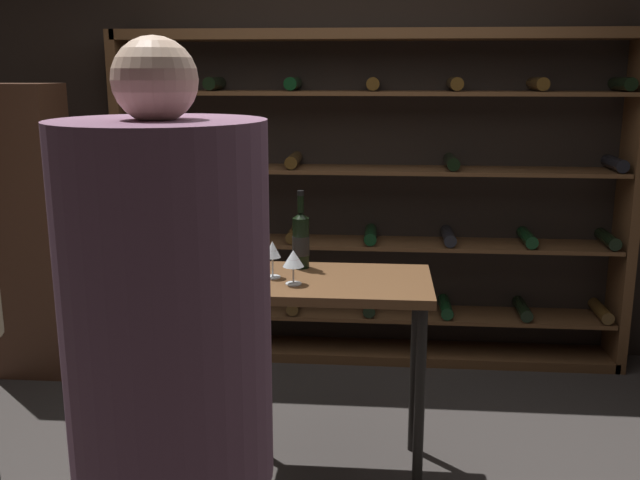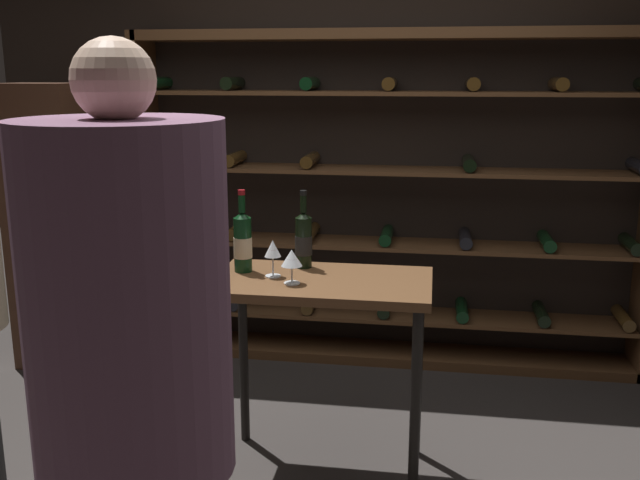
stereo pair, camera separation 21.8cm
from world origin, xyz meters
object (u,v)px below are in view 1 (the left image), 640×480
wine_rack (373,203)px  wine_glass_stemmed_center (272,251)px  person_guest_plum_blouse (171,392)px  tasting_table (322,308)px  wine_glass_stemmed_left (293,260)px  wine_bottle_amber_reserve (301,240)px  wine_bottle_gold_foil (241,243)px  display_cabinet (29,232)px

wine_rack → wine_glass_stemmed_center: 1.43m
wine_rack → person_guest_plum_blouse: wine_rack is taller
tasting_table → wine_glass_stemmed_left: wine_glass_stemmed_left is taller
tasting_table → wine_glass_stemmed_center: size_ratio=5.79×
wine_bottle_amber_reserve → wine_glass_stemmed_center: bearing=-121.3°
wine_bottle_gold_foil → wine_glass_stemmed_center: (0.15, -0.06, -0.02)m
wine_glass_stemmed_center → wine_glass_stemmed_left: bearing=-41.9°
wine_rack → wine_bottle_gold_foil: 1.42m
wine_bottle_amber_reserve → wine_bottle_gold_foil: bearing=-156.9°
wine_glass_stemmed_left → wine_bottle_gold_foil: bearing=148.5°
wine_bottle_gold_foil → wine_rack: bearing=66.7°
tasting_table → display_cabinet: (-1.83, 1.01, 0.08)m
wine_bottle_amber_reserve → wine_bottle_gold_foil: size_ratio=0.96×
person_guest_plum_blouse → wine_glass_stemmed_left: bearing=-155.3°
display_cabinet → wine_bottle_gold_foil: 1.75m
tasting_table → person_guest_plum_blouse: person_guest_plum_blouse is taller
wine_rack → display_cabinet: 2.06m
wine_rack → wine_glass_stemmed_center: wine_rack is taller
wine_rack → wine_glass_stemmed_center: (-0.41, -1.37, 0.03)m
person_guest_plum_blouse → wine_glass_stemmed_center: (0.04, 1.37, 0.01)m
wine_bottle_amber_reserve → wine_glass_stemmed_center: (-0.10, -0.17, -0.01)m
person_guest_plum_blouse → wine_glass_stemmed_center: bearing=-150.7°
wine_bottle_amber_reserve → person_guest_plum_blouse: bearing=-95.4°
wine_rack → tasting_table: size_ratio=3.31×
wine_rack → wine_bottle_amber_reserve: (-0.31, -1.20, 0.04)m
display_cabinet → wine_glass_stemmed_left: 2.04m
wine_glass_stemmed_center → wine_bottle_gold_foil: bearing=157.2°
display_cabinet → wine_glass_stemmed_center: display_cabinet is taller
tasting_table → wine_bottle_gold_foil: wine_bottle_gold_foil is taller
display_cabinet → wine_glass_stemmed_left: display_cabinet is taller
wine_rack → tasting_table: wine_rack is taller
wine_bottle_amber_reserve → wine_bottle_gold_foil: wine_bottle_gold_foil is taller
person_guest_plum_blouse → display_cabinet: (-1.57, 2.38, -0.17)m
person_guest_plum_blouse → wine_bottle_amber_reserve: 1.55m
person_guest_plum_blouse → wine_glass_stemmed_left: size_ratio=12.64×
wine_rack → wine_glass_stemmed_left: wine_rack is taller
wine_bottle_amber_reserve → wine_glass_stemmed_left: (-0.00, -0.26, -0.02)m
person_guest_plum_blouse → wine_glass_stemmed_left: person_guest_plum_blouse is taller
tasting_table → wine_bottle_amber_reserve: (-0.11, 0.17, 0.26)m
wine_glass_stemmed_left → wine_glass_stemmed_center: (-0.10, 0.09, 0.01)m
tasting_table → wine_glass_stemmed_center: bearing=-179.9°
wine_bottle_gold_foil → display_cabinet: bearing=147.1°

